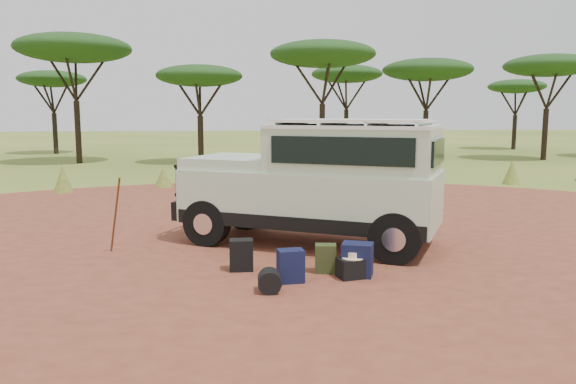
{
  "coord_description": "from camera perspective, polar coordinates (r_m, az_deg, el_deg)",
  "views": [
    {
      "loc": [
        -1.17,
        -9.84,
        2.47
      ],
      "look_at": [
        0.12,
        0.49,
        1.0
      ],
      "focal_mm": 35.0,
      "sensor_mm": 36.0,
      "label": 1
    }
  ],
  "objects": [
    {
      "name": "acacia_treeline",
      "position": [
        29.81,
        -3.49,
        12.63
      ],
      "size": [
        46.7,
        13.2,
        6.26
      ],
      "color": "black",
      "rests_on": "ground"
    },
    {
      "name": "stuff_sack",
      "position": [
        7.86,
        -1.89,
        -9.03
      ],
      "size": [
        0.34,
        0.34,
        0.32
      ],
      "primitive_type": "cylinder",
      "rotation": [
        1.57,
        0.0,
        -0.06
      ],
      "color": "black",
      "rests_on": "ground"
    },
    {
      "name": "safari_hat",
      "position": [
        8.52,
        6.6,
        -6.47
      ],
      "size": [
        0.33,
        0.33,
        0.1
      ],
      "color": "beige",
      "rests_on": "hard_case"
    },
    {
      "name": "backpack_black",
      "position": [
        8.91,
        -4.77,
        -6.41
      ],
      "size": [
        0.38,
        0.28,
        0.5
      ],
      "primitive_type": "cube",
      "rotation": [
        0.0,
        0.0,
        -0.03
      ],
      "color": "black",
      "rests_on": "ground"
    },
    {
      "name": "walking_staff",
      "position": [
        10.28,
        -17.14,
        -2.28
      ],
      "size": [
        0.32,
        0.47,
        1.38
      ],
      "primitive_type": "cylinder",
      "rotation": [
        0.35,
        0.0,
        0.57
      ],
      "color": "brown",
      "rests_on": "ground"
    },
    {
      "name": "dirt_clearing",
      "position": [
        10.21,
        -0.33,
        -5.94
      ],
      "size": [
        23.0,
        23.0,
        0.01
      ],
      "primitive_type": "cylinder",
      "color": "brown",
      "rests_on": "ground"
    },
    {
      "name": "safari_vehicle",
      "position": [
        10.47,
        3.15,
        0.72
      ],
      "size": [
        5.12,
        3.96,
        2.36
      ],
      "rotation": [
        0.0,
        0.0,
        -0.5
      ],
      "color": "#B7CFB0",
      "rests_on": "ground"
    },
    {
      "name": "duffel_navy",
      "position": [
        8.65,
        7.06,
        -6.84
      ],
      "size": [
        0.55,
        0.49,
        0.51
      ],
      "primitive_type": "cube",
      "rotation": [
        0.0,
        0.0,
        -0.37
      ],
      "color": "#111337",
      "rests_on": "ground"
    },
    {
      "name": "backpack_olive",
      "position": [
        8.79,
        3.83,
        -6.77
      ],
      "size": [
        0.36,
        0.29,
        0.45
      ],
      "primitive_type": "cube",
      "rotation": [
        0.0,
        0.0,
        -0.17
      ],
      "color": "#34431F",
      "rests_on": "ground"
    },
    {
      "name": "ground",
      "position": [
        10.21,
        -0.33,
        -5.96
      ],
      "size": [
        140.0,
        140.0,
        0.0
      ],
      "primitive_type": "plane",
      "color": "#536B26",
      "rests_on": "ground"
    },
    {
      "name": "hard_case",
      "position": [
        8.57,
        6.58,
        -7.7
      ],
      "size": [
        0.49,
        0.39,
        0.31
      ],
      "primitive_type": "cube",
      "rotation": [
        0.0,
        0.0,
        0.2
      ],
      "color": "black",
      "rests_on": "ground"
    },
    {
      "name": "backpack_navy",
      "position": [
        8.28,
        0.27,
        -7.53
      ],
      "size": [
        0.4,
        0.3,
        0.49
      ],
      "primitive_type": "cube",
      "rotation": [
        0.0,
        0.0,
        0.1
      ],
      "color": "#111337",
      "rests_on": "ground"
    },
    {
      "name": "grass_fringe",
      "position": [
        18.67,
        -3.14,
        1.66
      ],
      "size": [
        36.6,
        1.6,
        0.9
      ],
      "color": "#536B26",
      "rests_on": "ground"
    }
  ]
}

